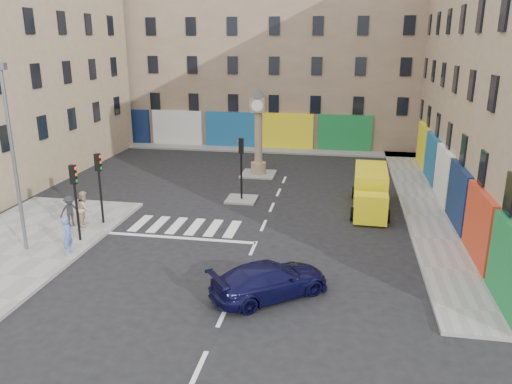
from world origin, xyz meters
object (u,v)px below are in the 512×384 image
(lamp_post, at_px, (12,150))
(pedestrian_tan, at_px, (85,208))
(traffic_light_left_near, at_px, (75,191))
(pedestrian_dark, at_px, (70,211))
(clock_pillar, at_px, (258,126))
(navy_sedan, at_px, (270,280))
(pedestrian_blue, at_px, (68,236))
(traffic_light_island, at_px, (241,159))
(yellow_van, at_px, (370,190))
(traffic_light_left_far, at_px, (99,177))

(lamp_post, height_order, pedestrian_tan, lamp_post)
(traffic_light_left_near, distance_m, pedestrian_tan, 2.55)
(traffic_light_left_near, distance_m, pedestrian_dark, 2.74)
(lamp_post, relative_size, clock_pillar, 1.36)
(navy_sedan, distance_m, pedestrian_tan, 11.77)
(traffic_light_left_near, xyz_separation_m, lamp_post, (-1.90, -1.40, 2.17))
(pedestrian_blue, distance_m, pedestrian_tan, 3.54)
(pedestrian_dark, bearing_deg, lamp_post, -142.54)
(pedestrian_blue, relative_size, pedestrian_dark, 1.04)
(pedestrian_tan, relative_size, pedestrian_dark, 1.13)
(traffic_light_island, bearing_deg, yellow_van, -0.68)
(traffic_light_left_far, xyz_separation_m, pedestrian_tan, (-0.70, -0.51, -1.56))
(traffic_light_left_far, xyz_separation_m, clock_pillar, (6.30, 11.40, 0.93))
(traffic_light_left_far, distance_m, pedestrian_blue, 4.24)
(pedestrian_blue, height_order, pedestrian_dark, pedestrian_blue)
(lamp_post, xyz_separation_m, clock_pillar, (8.20, 15.20, -1.24))
(traffic_light_left_far, relative_size, pedestrian_tan, 2.02)
(lamp_post, distance_m, pedestrian_tan, 5.12)
(clock_pillar, relative_size, navy_sedan, 1.31)
(traffic_light_island, height_order, pedestrian_dark, traffic_light_island)
(yellow_van, xyz_separation_m, pedestrian_dark, (-15.26, -6.04, -0.13))
(pedestrian_dark, bearing_deg, pedestrian_tan, -25.20)
(clock_pillar, height_order, pedestrian_blue, clock_pillar)
(pedestrian_blue, bearing_deg, pedestrian_dark, 29.93)
(traffic_light_left_far, relative_size, navy_sedan, 0.80)
(pedestrian_tan, bearing_deg, traffic_light_left_far, -70.08)
(traffic_light_left_near, bearing_deg, lamp_post, -143.62)
(yellow_van, relative_size, pedestrian_tan, 3.32)
(traffic_light_left_far, height_order, traffic_light_island, traffic_light_left_far)
(yellow_van, bearing_deg, traffic_light_island, -179.04)
(clock_pillar, height_order, navy_sedan, clock_pillar)
(pedestrian_blue, bearing_deg, pedestrian_tan, 18.33)
(navy_sedan, xyz_separation_m, yellow_van, (4.13, 11.25, 0.41))
(traffic_light_left_near, relative_size, lamp_post, 0.45)
(navy_sedan, bearing_deg, yellow_van, -58.49)
(traffic_light_left_far, height_order, pedestrian_blue, traffic_light_left_far)
(navy_sedan, height_order, pedestrian_tan, pedestrian_tan)
(traffic_light_left_near, height_order, pedestrian_dark, traffic_light_left_near)
(pedestrian_tan, bearing_deg, lamp_post, 144.05)
(navy_sedan, relative_size, pedestrian_dark, 2.87)
(traffic_light_left_far, distance_m, clock_pillar, 13.05)
(pedestrian_tan, bearing_deg, navy_sedan, -133.45)
(navy_sedan, distance_m, pedestrian_blue, 9.66)
(traffic_light_left_near, xyz_separation_m, traffic_light_island, (6.30, 7.80, -0.03))
(traffic_light_left_far, xyz_separation_m, navy_sedan, (9.74, -5.94, -1.95))
(traffic_light_island, bearing_deg, pedestrian_tan, -139.84)
(traffic_light_left_near, distance_m, yellow_van, 15.94)
(lamp_post, relative_size, pedestrian_blue, 4.94)
(traffic_light_island, xyz_separation_m, pedestrian_blue, (-6.00, -9.30, -1.60))
(traffic_light_left_near, height_order, navy_sedan, traffic_light_left_near)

